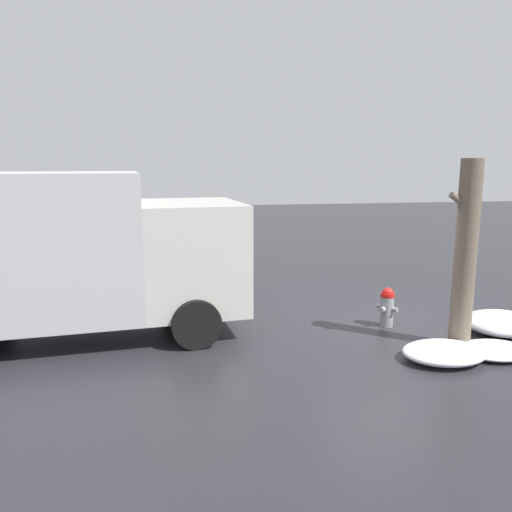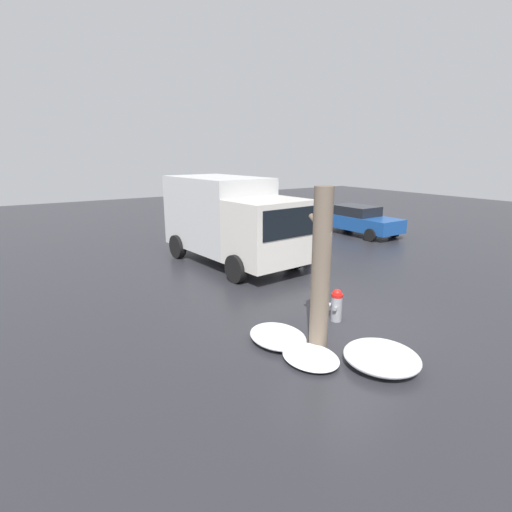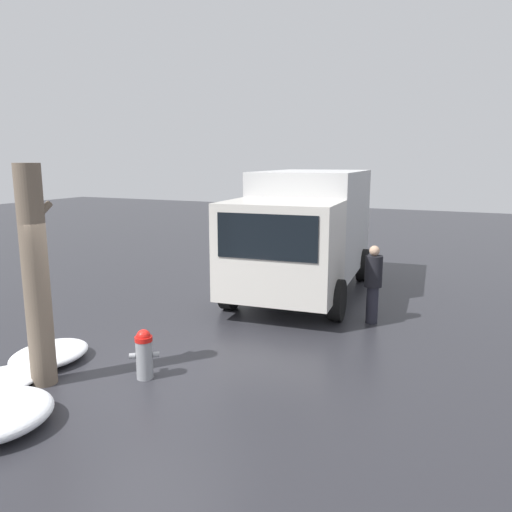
% 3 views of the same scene
% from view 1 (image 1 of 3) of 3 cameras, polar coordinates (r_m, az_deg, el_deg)
% --- Properties ---
extents(ground_plane, '(60.00, 60.00, 0.00)m').
position_cam_1_polar(ground_plane, '(10.65, 14.65, -7.73)').
color(ground_plane, '#28282D').
extents(fire_hydrant, '(0.39, 0.43, 0.81)m').
position_cam_1_polar(fire_hydrant, '(10.53, 14.75, -5.60)').
color(fire_hydrant, gray).
rests_on(fire_hydrant, ground_plane).
extents(tree_trunk, '(0.58, 0.38, 3.36)m').
position_cam_1_polar(tree_trunk, '(9.53, 22.81, 0.13)').
color(tree_trunk, '#6B5B4C').
rests_on(tree_trunk, ground_plane).
extents(delivery_truck, '(6.21, 3.19, 3.12)m').
position_cam_1_polar(delivery_truck, '(9.93, -20.11, 0.61)').
color(delivery_truck, beige).
rests_on(delivery_truck, ground_plane).
extents(pedestrian, '(0.36, 0.36, 1.66)m').
position_cam_1_polar(pedestrian, '(12.04, -9.60, -0.95)').
color(pedestrian, '#23232D').
rests_on(pedestrian, ground_plane).
extents(parked_car, '(4.38, 2.01, 1.42)m').
position_cam_1_polar(parked_car, '(18.09, -19.51, 1.87)').
color(parked_car, '#194793').
rests_on(parked_car, ground_plane).
extents(snow_pile_by_hydrant, '(1.25, 1.01, 0.18)m').
position_cam_1_polar(snow_pile_by_hydrant, '(9.73, 25.59, -9.66)').
color(snow_pile_by_hydrant, white).
rests_on(snow_pile_by_hydrant, ground_plane).
extents(snow_pile_curbside, '(1.48, 1.39, 0.39)m').
position_cam_1_polar(snow_pile_curbside, '(10.97, 26.36, -6.89)').
color(snow_pile_curbside, white).
rests_on(snow_pile_curbside, ground_plane).
extents(snow_pile_by_tree, '(1.41, 1.10, 0.28)m').
position_cam_1_polar(snow_pile_by_tree, '(9.12, 20.67, -10.27)').
color(snow_pile_by_tree, white).
rests_on(snow_pile_by_tree, ground_plane).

